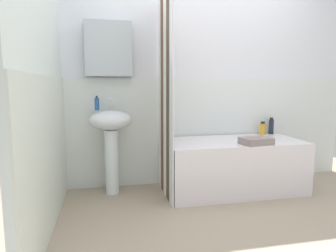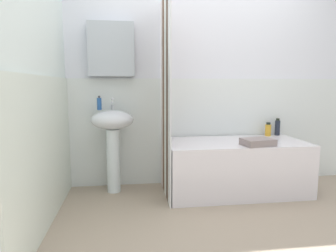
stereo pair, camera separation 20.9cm
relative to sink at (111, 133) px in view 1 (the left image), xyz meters
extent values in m
cube|color=tan|center=(1.06, -1.03, -0.66)|extent=(4.80, 5.60, 0.04)
cube|color=white|center=(1.06, 0.24, 0.56)|extent=(3.60, 0.05, 2.40)
cube|color=white|center=(1.06, 0.21, -0.04)|extent=(3.60, 0.02, 1.20)
cube|color=silver|center=(0.00, 0.15, 0.86)|extent=(0.48, 0.12, 0.56)
cube|color=white|center=(-0.52, -0.69, 0.56)|extent=(0.05, 1.81, 2.40)
cube|color=white|center=(-0.48, -0.69, -0.04)|extent=(0.02, 1.81, 1.20)
cylinder|color=white|center=(0.00, 0.00, -0.30)|extent=(0.14, 0.14, 0.67)
ellipsoid|color=white|center=(0.00, 0.00, 0.13)|extent=(0.44, 0.34, 0.20)
cylinder|color=silver|center=(0.00, 0.10, 0.26)|extent=(0.03, 0.03, 0.05)
cylinder|color=silver|center=(0.00, 0.05, 0.31)|extent=(0.02, 0.10, 0.02)
sphere|color=silver|center=(0.00, 0.10, 0.34)|extent=(0.03, 0.03, 0.03)
cylinder|color=#27569E|center=(-0.13, 0.07, 0.29)|extent=(0.05, 0.05, 0.12)
sphere|color=#272431|center=(-0.13, 0.07, 0.37)|extent=(0.02, 0.02, 0.02)
cube|color=white|center=(1.27, -0.17, -0.37)|extent=(1.44, 0.72, 0.54)
cube|color=white|center=(0.54, -0.45, 0.36)|extent=(0.01, 0.14, 2.00)
cube|color=brown|center=(0.54, -0.31, 0.36)|extent=(0.01, 0.14, 2.00)
cube|color=white|center=(0.54, -0.17, 0.36)|extent=(0.01, 0.14, 2.00)
cube|color=brown|center=(0.54, -0.02, 0.36)|extent=(0.01, 0.14, 2.00)
cube|color=white|center=(0.54, 0.12, 0.36)|extent=(0.01, 0.14, 2.00)
cylinder|color=#212736|center=(1.89, 0.13, -0.01)|extent=(0.06, 0.06, 0.17)
cylinder|color=#212A1E|center=(1.89, 0.13, 0.09)|extent=(0.04, 0.04, 0.02)
cylinder|color=gold|center=(1.77, 0.10, -0.03)|extent=(0.07, 0.07, 0.13)
cylinder|color=black|center=(1.77, 0.10, 0.05)|extent=(0.05, 0.05, 0.02)
cube|color=gray|center=(1.41, -0.40, -0.06)|extent=(0.33, 0.26, 0.07)
camera|label=1|loc=(-0.05, -3.06, 0.49)|focal=31.72mm
camera|label=2|loc=(0.16, -3.10, 0.49)|focal=31.72mm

